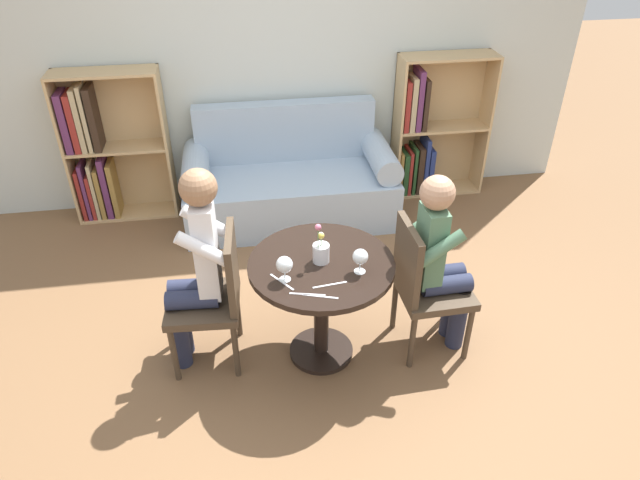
# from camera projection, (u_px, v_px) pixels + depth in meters

# --- Properties ---
(ground_plane) EXTENTS (16.00, 16.00, 0.00)m
(ground_plane) POSITION_uv_depth(u_px,v_px,m) (321.00, 352.00, 3.61)
(ground_plane) COLOR brown
(back_wall) EXTENTS (5.20, 0.05, 2.70)m
(back_wall) POSITION_uv_depth(u_px,v_px,m) (280.00, 45.00, 4.61)
(back_wall) COLOR silver
(back_wall) RESTS_ON ground_plane
(round_table) EXTENTS (0.84, 0.84, 0.70)m
(round_table) POSITION_uv_depth(u_px,v_px,m) (321.00, 285.00, 3.31)
(round_table) COLOR black
(round_table) RESTS_ON ground_plane
(couch) EXTENTS (1.75, 0.80, 0.92)m
(couch) POSITION_uv_depth(u_px,v_px,m) (290.00, 183.00, 4.84)
(couch) COLOR #9EB2C6
(couch) RESTS_ON ground_plane
(bookshelf_left) EXTENTS (0.82, 0.28, 1.26)m
(bookshelf_left) POSITION_uv_depth(u_px,v_px,m) (104.00, 150.00, 4.70)
(bookshelf_left) COLOR tan
(bookshelf_left) RESTS_ON ground_plane
(bookshelf_right) EXTENTS (0.82, 0.28, 1.26)m
(bookshelf_right) POSITION_uv_depth(u_px,v_px,m) (428.00, 132.00, 5.08)
(bookshelf_right) COLOR tan
(bookshelf_right) RESTS_ON ground_plane
(chair_left) EXTENTS (0.45, 0.45, 0.90)m
(chair_left) POSITION_uv_depth(u_px,v_px,m) (215.00, 294.00, 3.32)
(chair_left) COLOR #473828
(chair_left) RESTS_ON ground_plane
(chair_right) EXTENTS (0.43, 0.43, 0.90)m
(chair_right) POSITION_uv_depth(u_px,v_px,m) (424.00, 283.00, 3.41)
(chair_right) COLOR #473828
(chair_right) RESTS_ON ground_plane
(person_left) EXTENTS (0.43, 0.36, 1.30)m
(person_left) POSITION_uv_depth(u_px,v_px,m) (196.00, 267.00, 3.21)
(person_left) COLOR #282D47
(person_left) RESTS_ON ground_plane
(person_right) EXTENTS (0.43, 0.35, 1.20)m
(person_right) POSITION_uv_depth(u_px,v_px,m) (441.00, 261.00, 3.34)
(person_right) COLOR #282D47
(person_right) RESTS_ON ground_plane
(wine_glass_left) EXTENTS (0.09, 0.09, 0.15)m
(wine_glass_left) POSITION_uv_depth(u_px,v_px,m) (284.00, 265.00, 3.04)
(wine_glass_left) COLOR white
(wine_glass_left) RESTS_ON round_table
(wine_glass_right) EXTENTS (0.09, 0.09, 0.15)m
(wine_glass_right) POSITION_uv_depth(u_px,v_px,m) (360.00, 257.00, 3.10)
(wine_glass_right) COLOR white
(wine_glass_right) RESTS_ON round_table
(flower_vase) EXTENTS (0.10, 0.10, 0.26)m
(flower_vase) POSITION_uv_depth(u_px,v_px,m) (320.00, 251.00, 3.19)
(flower_vase) COLOR silver
(flower_vase) RESTS_ON round_table
(knife_left_setting) EXTENTS (0.12, 0.16, 0.00)m
(knife_left_setting) POSITION_uv_depth(u_px,v_px,m) (282.00, 282.00, 3.07)
(knife_left_setting) COLOR silver
(knife_left_setting) RESTS_ON round_table
(fork_left_setting) EXTENTS (0.18, 0.07, 0.00)m
(fork_left_setting) POSITION_uv_depth(u_px,v_px,m) (320.00, 296.00, 2.97)
(fork_left_setting) COLOR silver
(fork_left_setting) RESTS_ON round_table
(knife_right_setting) EXTENTS (0.19, 0.06, 0.00)m
(knife_right_setting) POSITION_uv_depth(u_px,v_px,m) (307.00, 294.00, 2.99)
(knife_right_setting) COLOR silver
(knife_right_setting) RESTS_ON round_table
(fork_right_setting) EXTENTS (0.19, 0.03, 0.00)m
(fork_right_setting) POSITION_uv_depth(u_px,v_px,m) (330.00, 285.00, 3.05)
(fork_right_setting) COLOR silver
(fork_right_setting) RESTS_ON round_table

